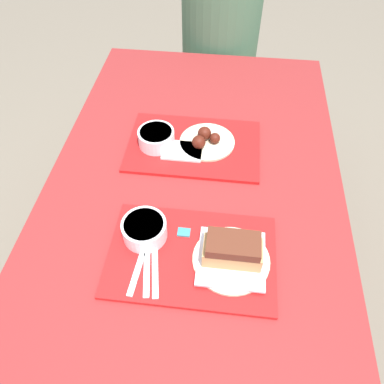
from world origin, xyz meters
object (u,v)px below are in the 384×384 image
brisket_sandwich_plate (232,254)px  bowl_coleslaw_far (156,137)px  tray_far (194,146)px  wings_plate_far (206,140)px  tray_near (192,256)px  bowl_coleslaw_near (144,229)px  person_seated_across (221,21)px

brisket_sandwich_plate → bowl_coleslaw_far: brisket_sandwich_plate is taller
brisket_sandwich_plate → bowl_coleslaw_far: 0.51m
tray_far → brisket_sandwich_plate: bearing=-71.1°
brisket_sandwich_plate → wings_plate_far: size_ratio=1.09×
wings_plate_far → brisket_sandwich_plate: bearing=-76.4°
tray_near → bowl_coleslaw_near: size_ratio=3.66×
tray_near → person_seated_across: (-0.01, 1.28, 0.05)m
tray_far → person_seated_across: 0.85m
tray_far → brisket_sandwich_plate: 0.47m
bowl_coleslaw_far → person_seated_across: person_seated_across is taller
bowl_coleslaw_near → brisket_sandwich_plate: bearing=-12.2°
bowl_coleslaw_far → brisket_sandwich_plate: bearing=-57.1°
tray_near → bowl_coleslaw_far: bowl_coleslaw_far is taller
tray_near → bowl_coleslaw_near: 0.15m
bowl_coleslaw_far → wings_plate_far: (0.17, 0.02, -0.01)m
person_seated_across → tray_near: bearing=-89.7°
person_seated_across → wings_plate_far: bearing=-89.7°
tray_near → wings_plate_far: 0.45m
tray_far → person_seated_across: bearing=87.5°
bowl_coleslaw_near → bowl_coleslaw_far: bearing=95.2°
brisket_sandwich_plate → person_seated_across: bearing=95.1°
tray_near → bowl_coleslaw_far: bearing=112.0°
brisket_sandwich_plate → person_seated_across: 1.29m
tray_near → person_seated_across: size_ratio=0.62×
tray_far → brisket_sandwich_plate: brisket_sandwich_plate is taller
tray_near → bowl_coleslaw_far: 0.46m
wings_plate_far → person_seated_across: size_ratio=0.26×
tray_far → person_seated_across: size_ratio=0.62×
brisket_sandwich_plate → person_seated_across: size_ratio=0.28×
brisket_sandwich_plate → bowl_coleslaw_far: (-0.28, 0.43, -0.00)m
wings_plate_far → person_seated_across: bearing=90.3°
tray_near → brisket_sandwich_plate: brisket_sandwich_plate is taller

